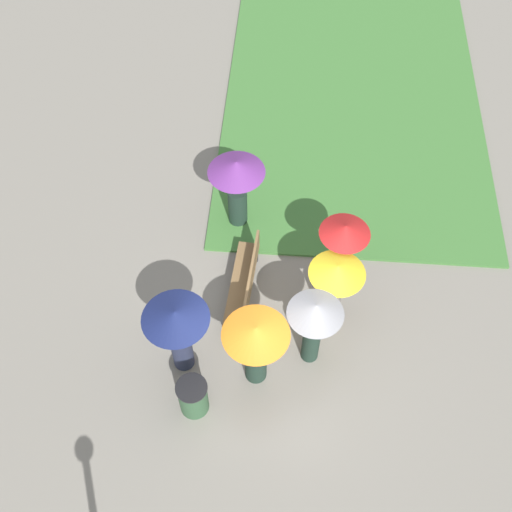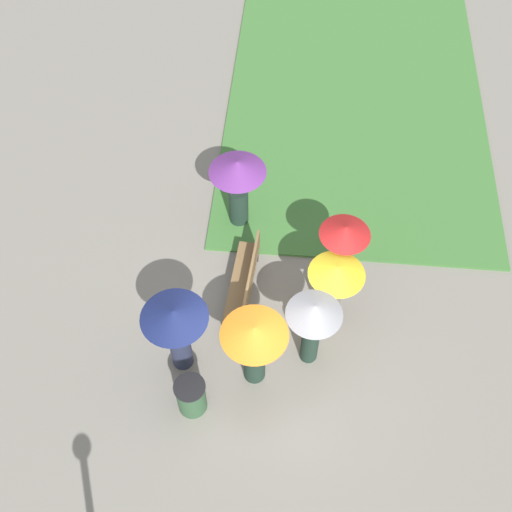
{
  "view_description": "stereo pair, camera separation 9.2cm",
  "coord_description": "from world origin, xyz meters",
  "px_view_note": "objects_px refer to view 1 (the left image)",
  "views": [
    {
      "loc": [
        5.43,
        -0.04,
        10.79
      ],
      "look_at": [
        -1.41,
        -0.54,
        1.03
      ],
      "focal_mm": 45.0,
      "sensor_mm": 36.0,
      "label": 1
    },
    {
      "loc": [
        5.42,
        0.06,
        10.79
      ],
      "look_at": [
        -1.41,
        -0.54,
        1.03
      ],
      "focal_mm": 45.0,
      "sensor_mm": 36.0,
      "label": 2
    }
  ],
  "objects_px": {
    "crowd_person_purple": "(237,180)",
    "crowd_person_orange": "(256,342)",
    "park_bench": "(245,283)",
    "crowd_person_red": "(343,243)",
    "crowd_person_yellow": "(336,281)",
    "crowd_person_grey": "(314,320)",
    "trash_bin": "(193,397)",
    "crowd_person_navy": "(178,328)"
  },
  "relations": [
    {
      "from": "crowd_person_purple",
      "to": "crowd_person_navy",
      "type": "xyz_separation_m",
      "value": [
        3.36,
        -0.69,
        -0.02
      ]
    },
    {
      "from": "crowd_person_purple",
      "to": "crowd_person_navy",
      "type": "distance_m",
      "value": 3.43
    },
    {
      "from": "trash_bin",
      "to": "crowd_person_orange",
      "type": "bearing_deg",
      "value": 123.98
    },
    {
      "from": "crowd_person_navy",
      "to": "crowd_person_purple",
      "type": "bearing_deg",
      "value": 142.5
    },
    {
      "from": "trash_bin",
      "to": "crowd_person_yellow",
      "type": "distance_m",
      "value": 3.2
    },
    {
      "from": "crowd_person_yellow",
      "to": "crowd_person_purple",
      "type": "bearing_deg",
      "value": 167.96
    },
    {
      "from": "crowd_person_navy",
      "to": "crowd_person_red",
      "type": "height_order",
      "value": "crowd_person_red"
    },
    {
      "from": "park_bench",
      "to": "crowd_person_purple",
      "type": "height_order",
      "value": "crowd_person_purple"
    },
    {
      "from": "crowd_person_orange",
      "to": "crowd_person_navy",
      "type": "relative_size",
      "value": 0.96
    },
    {
      "from": "park_bench",
      "to": "crowd_person_red",
      "type": "height_order",
      "value": "crowd_person_red"
    },
    {
      "from": "park_bench",
      "to": "crowd_person_navy",
      "type": "relative_size",
      "value": 1.08
    },
    {
      "from": "crowd_person_red",
      "to": "crowd_person_yellow",
      "type": "bearing_deg",
      "value": -163.37
    },
    {
      "from": "crowd_person_grey",
      "to": "park_bench",
      "type": "bearing_deg",
      "value": 24.14
    },
    {
      "from": "crowd_person_navy",
      "to": "crowd_person_red",
      "type": "distance_m",
      "value": 3.38
    },
    {
      "from": "park_bench",
      "to": "crowd_person_orange",
      "type": "distance_m",
      "value": 1.85
    },
    {
      "from": "crowd_person_yellow",
      "to": "crowd_person_navy",
      "type": "distance_m",
      "value": 2.89
    },
    {
      "from": "trash_bin",
      "to": "park_bench",
      "type": "bearing_deg",
      "value": 163.27
    },
    {
      "from": "trash_bin",
      "to": "crowd_person_navy",
      "type": "bearing_deg",
      "value": -160.21
    },
    {
      "from": "crowd_person_purple",
      "to": "crowd_person_navy",
      "type": "height_order",
      "value": "same"
    },
    {
      "from": "crowd_person_navy",
      "to": "crowd_person_yellow",
      "type": "bearing_deg",
      "value": 87.66
    },
    {
      "from": "crowd_person_orange",
      "to": "crowd_person_purple",
      "type": "bearing_deg",
      "value": 177.03
    },
    {
      "from": "trash_bin",
      "to": "crowd_person_red",
      "type": "distance_m",
      "value": 3.83
    },
    {
      "from": "trash_bin",
      "to": "crowd_person_yellow",
      "type": "bearing_deg",
      "value": 130.34
    },
    {
      "from": "park_bench",
      "to": "crowd_person_yellow",
      "type": "height_order",
      "value": "crowd_person_yellow"
    },
    {
      "from": "park_bench",
      "to": "crowd_person_yellow",
      "type": "bearing_deg",
      "value": 82.25
    },
    {
      "from": "trash_bin",
      "to": "crowd_person_navy",
      "type": "xyz_separation_m",
      "value": [
        -0.84,
        -0.3,
        0.88
      ]
    },
    {
      "from": "park_bench",
      "to": "crowd_person_purple",
      "type": "relative_size",
      "value": 1.09
    },
    {
      "from": "crowd_person_orange",
      "to": "crowd_person_navy",
      "type": "bearing_deg",
      "value": -109.66
    },
    {
      "from": "crowd_person_purple",
      "to": "crowd_person_orange",
      "type": "height_order",
      "value": "crowd_person_purple"
    },
    {
      "from": "crowd_person_yellow",
      "to": "crowd_person_red",
      "type": "distance_m",
      "value": 0.79
    },
    {
      "from": "crowd_person_purple",
      "to": "crowd_person_yellow",
      "type": "distance_m",
      "value": 2.95
    },
    {
      "from": "trash_bin",
      "to": "crowd_person_grey",
      "type": "height_order",
      "value": "crowd_person_grey"
    },
    {
      "from": "trash_bin",
      "to": "crowd_person_orange",
      "type": "height_order",
      "value": "crowd_person_orange"
    },
    {
      "from": "trash_bin",
      "to": "crowd_person_grey",
      "type": "bearing_deg",
      "value": 120.04
    },
    {
      "from": "crowd_person_yellow",
      "to": "crowd_person_orange",
      "type": "bearing_deg",
      "value": -98.99
    },
    {
      "from": "crowd_person_orange",
      "to": "crowd_person_red",
      "type": "distance_m",
      "value": 2.53
    },
    {
      "from": "crowd_person_orange",
      "to": "crowd_person_yellow",
      "type": "bearing_deg",
      "value": 121.35
    },
    {
      "from": "crowd_person_purple",
      "to": "crowd_person_grey",
      "type": "distance_m",
      "value": 3.45
    },
    {
      "from": "crowd_person_grey",
      "to": "trash_bin",
      "type": "bearing_deg",
      "value": 97.16
    },
    {
      "from": "crowd_person_yellow",
      "to": "crowd_person_red",
      "type": "height_order",
      "value": "crowd_person_red"
    },
    {
      "from": "park_bench",
      "to": "crowd_person_red",
      "type": "distance_m",
      "value": 2.02
    },
    {
      "from": "crowd_person_purple",
      "to": "crowd_person_grey",
      "type": "height_order",
      "value": "crowd_person_purple"
    }
  ]
}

